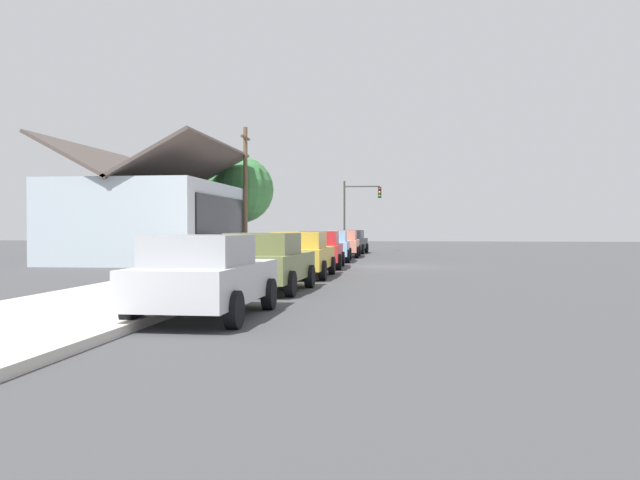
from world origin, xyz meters
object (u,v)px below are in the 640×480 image
car_silver (205,276)px  utility_pole_wooden (245,190)px  traffic_light_main (359,204)px  shade_tree (240,190)px  car_olive (267,262)px  fire_hydrant_red (317,249)px  car_mustard (301,254)px  car_skyblue (332,246)px  car_cherry (320,249)px  car_coral (343,243)px  car_charcoal (352,242)px

car_silver → utility_pole_wooden: size_ratio=0.61×
traffic_light_main → shade_tree: bearing=145.0°
car_silver → utility_pole_wooden: (25.73, 5.36, 3.11)m
car_olive → utility_pole_wooden: 21.23m
car_silver → traffic_light_main: traffic_light_main is taller
car_silver → fire_hydrant_red: bearing=3.7°
car_mustard → car_skyblue: (11.46, 0.16, -0.00)m
car_cherry → shade_tree: shade_tree is taller
car_silver → utility_pole_wooden: 26.47m
car_coral → fire_hydrant_red: bearing=123.4°
car_olive → shade_tree: shade_tree is taller
car_skyblue → shade_tree: 9.21m
car_olive → car_coral: 22.39m
car_silver → car_skyblue: (22.42, 0.02, -0.00)m
shade_tree → utility_pole_wooden: size_ratio=0.81×
car_silver → traffic_light_main: 37.85m
car_coral → traffic_light_main: traffic_light_main is taller
traffic_light_main → fire_hydrant_red: traffic_light_main is taller
shade_tree → utility_pole_wooden: 2.77m
car_mustard → utility_pole_wooden: bearing=20.1°
shade_tree → car_olive: bearing=-164.5°
car_silver → traffic_light_main: bearing=0.3°
traffic_light_main → car_silver: bearing=179.5°
car_silver → car_olive: (5.44, -0.07, -0.00)m
car_cherry → traffic_light_main: size_ratio=0.90×
shade_tree → traffic_light_main: 11.51m
traffic_light_main → utility_pole_wooden: size_ratio=0.69×
car_skyblue → fire_hydrant_red: car_skyblue is taller
car_mustard → car_skyblue: 11.46m
car_olive → car_coral: (22.39, -0.00, 0.00)m
car_silver → car_olive: 5.44m
car_olive → car_skyblue: bearing=2.4°
shade_tree → car_silver: bearing=-167.5°
car_mustard → car_olive: bearing=178.9°
car_silver → car_charcoal: (33.73, -0.11, -0.00)m
car_olive → traffic_light_main: size_ratio=0.86×
car_mustard → car_charcoal: size_ratio=1.07×
car_mustard → car_charcoal: same height
car_cherry → car_charcoal: 17.17m
car_olive → car_coral: bearing=2.1°
car_mustard → car_skyblue: same height
car_cherry → car_coral: size_ratio=0.95×
car_mustard → car_coral: 16.87m
car_cherry → car_olive: bearing=177.1°
traffic_light_main → utility_pole_wooden: 13.30m
car_coral → utility_pole_wooden: 6.60m
car_coral → fire_hydrant_red: (-1.01, 1.43, -0.32)m
car_mustard → car_cherry: (5.60, 0.02, -0.00)m
shade_tree → utility_pole_wooden: (-2.61, -0.93, -0.12)m
car_silver → car_mustard: (10.96, -0.14, 0.00)m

